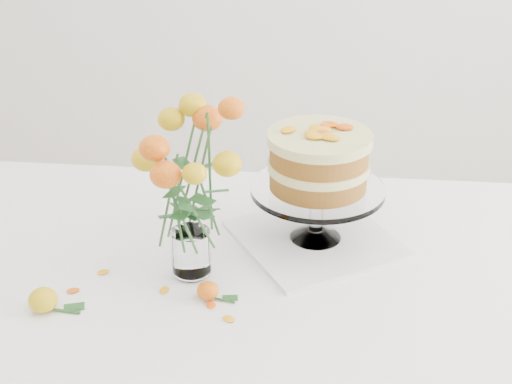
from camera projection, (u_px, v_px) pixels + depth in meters
table at (231, 298)px, 1.53m from camera, size 1.43×0.93×0.76m
napkin at (315, 239)px, 1.58m from camera, size 0.44×0.44×0.01m
cake_stand at (318, 166)px, 1.50m from camera, size 0.29×0.29×0.26m
rose_vase at (187, 170)px, 1.36m from camera, size 0.31×0.31×0.40m
loose_rose_near at (43, 300)px, 1.35m from camera, size 0.10×0.06×0.05m
loose_rose_far at (208, 291)px, 1.39m from camera, size 0.08×0.04×0.04m
stray_petal_a at (164, 290)px, 1.42m from camera, size 0.03×0.02×0.00m
stray_petal_b at (211, 305)px, 1.37m from camera, size 0.03×0.02×0.00m
stray_petal_c at (229, 319)px, 1.33m from camera, size 0.03×0.02×0.00m
stray_petal_d at (103, 272)px, 1.47m from camera, size 0.03×0.02×0.00m
stray_petal_e at (73, 291)px, 1.41m from camera, size 0.03×0.02×0.00m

